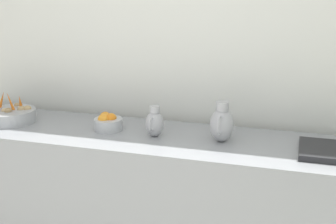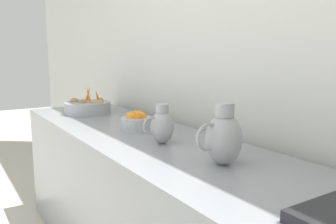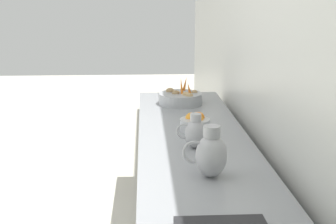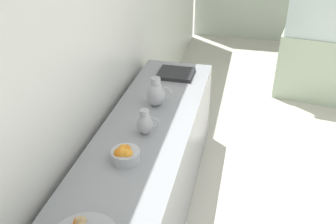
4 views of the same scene
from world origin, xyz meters
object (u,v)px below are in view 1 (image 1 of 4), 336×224
vegetable_colander (11,115)px  metal_pitcher_tall (222,124)px  orange_bowl (108,122)px  metal_pitcher_short (155,123)px

vegetable_colander → metal_pitcher_tall: bearing=90.9°
vegetable_colander → metal_pitcher_tall: (-0.02, 1.50, 0.07)m
orange_bowl → metal_pitcher_tall: metal_pitcher_tall is taller
orange_bowl → metal_pitcher_short: (0.04, 0.34, 0.04)m
vegetable_colander → orange_bowl: size_ratio=1.79×
metal_pitcher_short → metal_pitcher_tall: bearing=93.6°
metal_pitcher_tall → metal_pitcher_short: (0.03, -0.43, -0.02)m
metal_pitcher_short → vegetable_colander: bearing=-90.2°
orange_bowl → metal_pitcher_short: metal_pitcher_short is taller
vegetable_colander → metal_pitcher_tall: 1.50m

